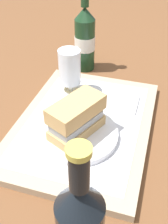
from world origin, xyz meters
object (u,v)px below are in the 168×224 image
Objects in this scene: sandwich at (77,116)px; beer_glass at (70,69)px; beer_bottle at (85,39)px; plate at (76,134)px.

beer_glass is at bearing 48.69° from sandwich.
beer_bottle is at bearing 38.67° from sandwich.
beer_bottle is (0.34, 0.09, 0.03)m from sandwich.
plate is 0.71× the size of beer_bottle.
beer_glass is (0.17, 0.08, 0.01)m from sandwich.
beer_bottle reaches higher than plate.
beer_bottle is (0.35, 0.08, 0.08)m from plate.
plate is at bearing -166.32° from beer_bottle.
sandwich reaches higher than plate.
sandwich is 0.36m from beer_bottle.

